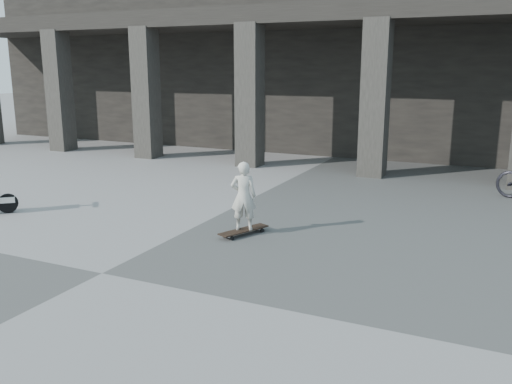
% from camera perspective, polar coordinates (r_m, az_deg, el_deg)
% --- Properties ---
extents(ground, '(90.00, 90.00, 0.00)m').
position_cam_1_polar(ground, '(7.93, -15.91, -8.24)').
color(ground, '#484846').
rests_on(ground, ground).
extents(colonnade, '(28.00, 8.82, 6.00)m').
position_cam_1_polar(colonnade, '(19.92, 10.91, 13.45)').
color(colonnade, black).
rests_on(colonnade, ground).
extents(longboard, '(0.59, 0.97, 0.10)m').
position_cam_1_polar(longboard, '(9.29, -1.31, -4.08)').
color(longboard, black).
rests_on(longboard, ground).
extents(child, '(0.51, 0.43, 1.18)m').
position_cam_1_polar(child, '(9.13, -1.33, -0.42)').
color(child, beige).
rests_on(child, longboard).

